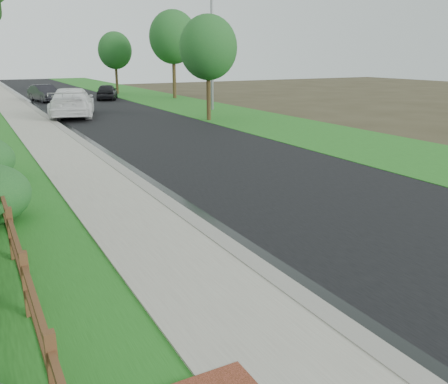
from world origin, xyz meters
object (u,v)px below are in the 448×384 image
dark_car_mid (107,92)px  white_suv (72,102)px  streetlight (209,29)px  ranch_fence (6,214)px

dark_car_mid → white_suv: bearing=84.5°
dark_car_mid → streetlight: size_ratio=0.41×
white_suv → dark_car_mid: 12.16m
ranch_fence → streetlight: (15.15, 20.28, 4.98)m
white_suv → dark_car_mid: size_ratio=1.57×
dark_car_mid → streetlight: (4.35, -11.66, 4.88)m
ranch_fence → white_suv: (5.60, 20.95, 0.33)m
white_suv → dark_car_mid: bearing=-100.3°
white_suv → streetlight: size_ratio=0.65×
white_suv → streetlight: streetlight is taller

